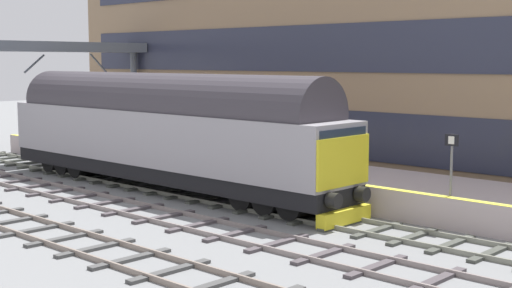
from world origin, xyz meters
TOP-DOWN VIEW (x-y plane):
  - ground_plane at (0.00, 0.00)m, footprint 140.00×140.00m
  - track_main at (0.00, 0.00)m, footprint 2.50×60.00m
  - track_adjacent_west at (-3.26, 0.00)m, footprint 2.50×60.00m
  - track_adjacent_far_west at (-7.08, 0.00)m, footprint 2.50×60.00m
  - station_platform at (3.60, 0.00)m, footprint 4.00×44.00m
  - station_building at (9.55, 4.90)m, footprint 5.51×33.85m
  - diesel_locomotive at (0.00, 6.57)m, footprint 2.74×18.29m
  - platform_number_sign at (1.96, -5.01)m, footprint 0.10×0.44m

SIDE VIEW (x-z plane):
  - ground_plane at x=0.00m, z-range 0.00..0.00m
  - track_main at x=0.00m, z-range -0.02..0.13m
  - track_adjacent_far_west at x=-7.08m, z-range -0.02..0.13m
  - track_adjacent_west at x=-3.26m, z-range -0.02..0.13m
  - station_platform at x=3.60m, z-range 0.00..1.01m
  - platform_number_sign at x=1.96m, z-range 1.32..3.24m
  - diesel_locomotive at x=0.00m, z-range 0.14..4.82m
  - station_building at x=9.55m, z-range 0.00..11.05m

